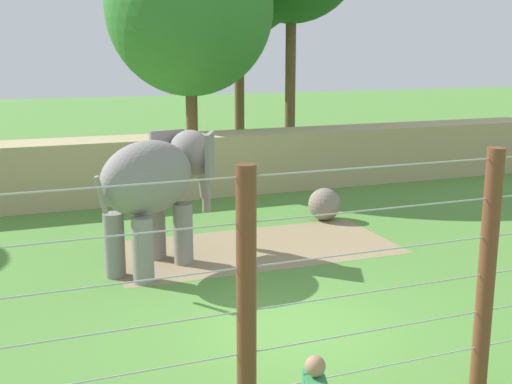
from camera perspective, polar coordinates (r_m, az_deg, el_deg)
ground_plane at (r=11.52m, az=3.38°, el=-11.99°), size 120.00×120.00×0.00m
dirt_patch at (r=15.92m, az=-0.14°, el=-4.96°), size 6.96×3.53×0.01m
embankment_wall at (r=21.42m, az=-9.03°, el=2.17°), size 36.00×1.80×2.01m
elephant at (r=14.31m, az=-8.80°, el=0.95°), size 3.44×3.15×2.94m
enrichment_ball at (r=18.50m, az=6.08°, el=-1.08°), size 0.93×0.93×0.93m
cable_fence at (r=8.57m, az=10.96°, el=-8.32°), size 12.29×0.24×3.49m
tree_behind_wall at (r=24.35m, az=-5.90°, el=15.94°), size 6.10×6.10×9.50m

